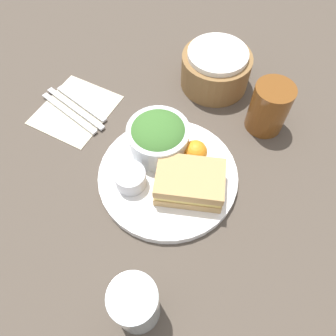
{
  "coord_description": "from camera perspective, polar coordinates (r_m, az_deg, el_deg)",
  "views": [
    {
      "loc": [
        0.15,
        -0.28,
        0.55
      ],
      "look_at": [
        0.0,
        0.0,
        0.04
      ],
      "focal_mm": 35.0,
      "sensor_mm": 36.0,
      "label": 1
    }
  ],
  "objects": [
    {
      "name": "water_glass",
      "position": [
        0.5,
        -5.68,
        -22.58
      ],
      "size": [
        0.07,
        0.07,
        0.11
      ],
      "primitive_type": "cylinder",
      "color": "silver",
      "rests_on": "ground_plane"
    },
    {
      "name": "dressing_cup",
      "position": [
        0.6,
        -6.55,
        -1.81
      ],
      "size": [
        0.06,
        0.06,
        0.04
      ],
      "primitive_type": "cylinder",
      "color": "#B7B7BC",
      "rests_on": "plate"
    },
    {
      "name": "fork",
      "position": [
        0.76,
        -16.87,
        9.17
      ],
      "size": [
        0.17,
        0.05,
        0.01
      ],
      "primitive_type": "cube",
      "rotation": [
        0.0,
        0.0,
        2.92
      ],
      "color": "silver",
      "rests_on": "napkin"
    },
    {
      "name": "orange_wedge",
      "position": [
        0.62,
        4.76,
        2.79
      ],
      "size": [
        0.05,
        0.05,
        0.05
      ],
      "primitive_type": "sphere",
      "color": "orange",
      "rests_on": "plate"
    },
    {
      "name": "plate",
      "position": [
        0.63,
        0.0,
        -1.37
      ],
      "size": [
        0.27,
        0.27,
        0.02
      ],
      "primitive_type": "cylinder",
      "color": "white",
      "rests_on": "ground_plane"
    },
    {
      "name": "sandwich",
      "position": [
        0.58,
        3.79,
        -2.5
      ],
      "size": [
        0.14,
        0.12,
        0.05
      ],
      "color": "tan",
      "rests_on": "plate"
    },
    {
      "name": "bread_basket",
      "position": [
        0.77,
        8.3,
        16.7
      ],
      "size": [
        0.15,
        0.15,
        0.09
      ],
      "color": "olive",
      "rests_on": "ground_plane"
    },
    {
      "name": "knife",
      "position": [
        0.76,
        -15.86,
        9.99
      ],
      "size": [
        0.18,
        0.05,
        0.01
      ],
      "primitive_type": "cube",
      "rotation": [
        0.0,
        0.0,
        2.92
      ],
      "color": "silver",
      "rests_on": "napkin"
    },
    {
      "name": "ground_plane",
      "position": [
        0.64,
        0.0,
        -1.77
      ],
      "size": [
        4.0,
        4.0,
        0.0
      ],
      "primitive_type": "plane",
      "color": "#4C4238"
    },
    {
      "name": "drink_glass",
      "position": [
        0.7,
        17.19,
        10.0
      ],
      "size": [
        0.08,
        0.08,
        0.11
      ],
      "primitive_type": "cylinder",
      "color": "brown",
      "rests_on": "ground_plane"
    },
    {
      "name": "napkin",
      "position": [
        0.76,
        -15.78,
        9.77
      ],
      "size": [
        0.15,
        0.17,
        0.0
      ],
      "primitive_type": "cube",
      "color": "beige",
      "rests_on": "ground_plane"
    },
    {
      "name": "spoon",
      "position": [
        0.77,
        -14.86,
        10.8
      ],
      "size": [
        0.15,
        0.04,
        0.01
      ],
      "primitive_type": "cube",
      "rotation": [
        0.0,
        0.0,
        2.92
      ],
      "color": "silver",
      "rests_on": "napkin"
    },
    {
      "name": "salad_bowl",
      "position": [
        0.63,
        -1.7,
        5.57
      ],
      "size": [
        0.12,
        0.12,
        0.07
      ],
      "color": "white",
      "rests_on": "plate"
    }
  ]
}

